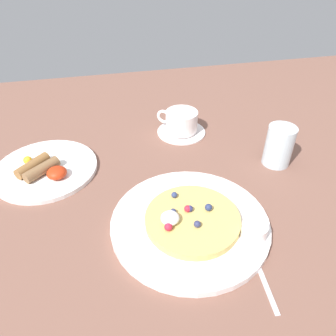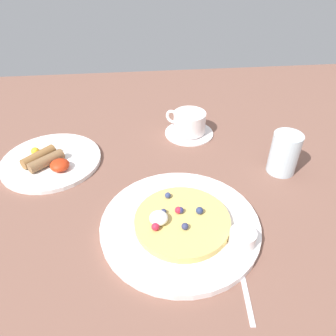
{
  "view_description": "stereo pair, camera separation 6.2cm",
  "coord_description": "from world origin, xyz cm",
  "px_view_note": "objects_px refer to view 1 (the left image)",
  "views": [
    {
      "loc": [
        -6.51,
        -50.69,
        45.13
      ],
      "look_at": [
        5.3,
        1.75,
        4.0
      ],
      "focal_mm": 34.18,
      "sensor_mm": 36.0,
      "label": 1
    },
    {
      "loc": [
        -0.35,
        -51.7,
        45.13
      ],
      "look_at": [
        5.3,
        1.75,
        4.0
      ],
      "focal_mm": 34.18,
      "sensor_mm": 36.0,
      "label": 2
    }
  ],
  "objects_px": {
    "pancake_plate": "(190,223)",
    "syrup_ramekin": "(254,230)",
    "coffee_saucer": "(181,131)",
    "water_glass": "(279,146)",
    "breakfast_plate": "(46,169)",
    "coffee_cup": "(181,121)",
    "teaspoon": "(282,324)"
  },
  "relations": [
    {
      "from": "water_glass",
      "to": "pancake_plate",
      "type": "bearing_deg",
      "value": -149.6
    },
    {
      "from": "coffee_saucer",
      "to": "water_glass",
      "type": "bearing_deg",
      "value": -44.98
    },
    {
      "from": "water_glass",
      "to": "coffee_saucer",
      "type": "bearing_deg",
      "value": 135.02
    },
    {
      "from": "breakfast_plate",
      "to": "coffee_cup",
      "type": "relative_size",
      "value": 2.25
    },
    {
      "from": "pancake_plate",
      "to": "coffee_cup",
      "type": "height_order",
      "value": "coffee_cup"
    },
    {
      "from": "breakfast_plate",
      "to": "water_glass",
      "type": "xyz_separation_m",
      "value": [
        0.53,
        -0.09,
        0.04
      ]
    },
    {
      "from": "syrup_ramekin",
      "to": "pancake_plate",
      "type": "bearing_deg",
      "value": 148.4
    },
    {
      "from": "pancake_plate",
      "to": "syrup_ramekin",
      "type": "height_order",
      "value": "syrup_ramekin"
    },
    {
      "from": "coffee_cup",
      "to": "teaspoon",
      "type": "xyz_separation_m",
      "value": [
        0.01,
        -0.54,
        -0.03
      ]
    },
    {
      "from": "water_glass",
      "to": "coffee_cup",
      "type": "bearing_deg",
      "value": 135.07
    },
    {
      "from": "pancake_plate",
      "to": "water_glass",
      "type": "bearing_deg",
      "value": 30.4
    },
    {
      "from": "syrup_ramekin",
      "to": "breakfast_plate",
      "type": "distance_m",
      "value": 0.48
    },
    {
      "from": "breakfast_plate",
      "to": "coffee_cup",
      "type": "xyz_separation_m",
      "value": [
        0.34,
        0.1,
        0.03
      ]
    },
    {
      "from": "syrup_ramekin",
      "to": "breakfast_plate",
      "type": "bearing_deg",
      "value": 141.76
    },
    {
      "from": "breakfast_plate",
      "to": "pancake_plate",
      "type": "bearing_deg",
      "value": -40.35
    },
    {
      "from": "pancake_plate",
      "to": "coffee_saucer",
      "type": "bearing_deg",
      "value": 78.11
    },
    {
      "from": "coffee_saucer",
      "to": "coffee_cup",
      "type": "xyz_separation_m",
      "value": [
        -0.0,
        0.0,
        0.03
      ]
    },
    {
      "from": "pancake_plate",
      "to": "coffee_saucer",
      "type": "distance_m",
      "value": 0.34
    },
    {
      "from": "breakfast_plate",
      "to": "teaspoon",
      "type": "relative_size",
      "value": 1.73
    },
    {
      "from": "coffee_saucer",
      "to": "coffee_cup",
      "type": "bearing_deg",
      "value": 144.03
    },
    {
      "from": "breakfast_plate",
      "to": "water_glass",
      "type": "height_order",
      "value": "water_glass"
    },
    {
      "from": "pancake_plate",
      "to": "water_glass",
      "type": "distance_m",
      "value": 0.3
    },
    {
      "from": "breakfast_plate",
      "to": "teaspoon",
      "type": "distance_m",
      "value": 0.57
    },
    {
      "from": "breakfast_plate",
      "to": "teaspoon",
      "type": "xyz_separation_m",
      "value": [
        0.35,
        -0.44,
        -0.0
      ]
    },
    {
      "from": "pancake_plate",
      "to": "coffee_cup",
      "type": "relative_size",
      "value": 2.87
    },
    {
      "from": "coffee_cup",
      "to": "water_glass",
      "type": "relative_size",
      "value": 1.08
    },
    {
      "from": "breakfast_plate",
      "to": "coffee_saucer",
      "type": "xyz_separation_m",
      "value": [
        0.35,
        0.1,
        -0.0
      ]
    },
    {
      "from": "coffee_cup",
      "to": "water_glass",
      "type": "bearing_deg",
      "value": -44.93
    },
    {
      "from": "pancake_plate",
      "to": "syrup_ramekin",
      "type": "distance_m",
      "value": 0.12
    },
    {
      "from": "syrup_ramekin",
      "to": "coffee_cup",
      "type": "distance_m",
      "value": 0.39
    },
    {
      "from": "syrup_ramekin",
      "to": "coffee_saucer",
      "type": "relative_size",
      "value": 0.35
    },
    {
      "from": "pancake_plate",
      "to": "syrup_ramekin",
      "type": "bearing_deg",
      "value": -31.6
    }
  ]
}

